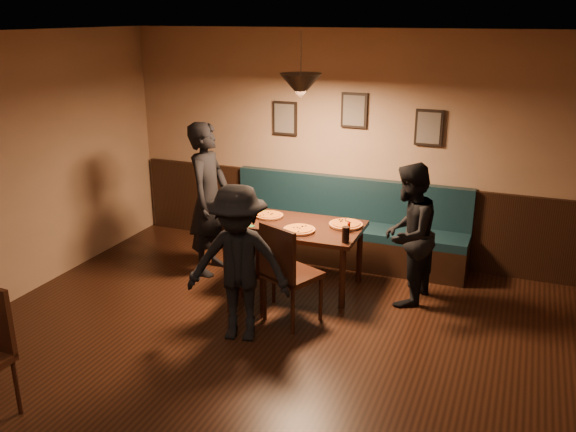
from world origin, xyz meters
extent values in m
plane|color=black|center=(0.00, 0.00, 0.00)|extent=(7.00, 7.00, 0.00)
plane|color=silver|center=(0.00, 0.00, 2.80)|extent=(7.00, 7.00, 0.00)
plane|color=#8C704F|center=(0.00, 3.50, 1.40)|extent=(6.00, 0.00, 6.00)
cube|color=black|center=(0.00, 3.47, 0.50)|extent=(5.88, 0.06, 1.00)
cube|color=black|center=(-0.90, 3.47, 1.70)|extent=(0.32, 0.04, 0.42)
cube|color=black|center=(0.00, 3.47, 1.85)|extent=(0.32, 0.04, 0.42)
cube|color=black|center=(0.90, 3.47, 1.70)|extent=(0.32, 0.04, 0.42)
cone|color=black|center=(-0.25, 2.30, 2.25)|extent=(0.44, 0.44, 0.25)
cube|color=black|center=(-0.25, 2.30, 0.36)|extent=(1.38, 0.90, 0.73)
imported|color=black|center=(-1.40, 2.32, 0.90)|extent=(0.47, 0.68, 1.80)
imported|color=black|center=(0.94, 2.37, 0.76)|extent=(0.68, 0.82, 1.52)
imported|color=black|center=(-0.37, 1.02, 0.76)|extent=(1.07, 0.75, 1.51)
cylinder|color=gold|center=(-0.68, 2.45, 0.75)|extent=(0.39, 0.39, 0.04)
cylinder|color=orange|center=(-0.19, 2.12, 0.75)|extent=(0.39, 0.39, 0.04)
cylinder|color=orange|center=(0.23, 2.47, 0.75)|extent=(0.39, 0.39, 0.04)
cylinder|color=black|center=(0.36, 2.00, 0.81)|extent=(0.09, 0.09, 0.17)
cylinder|color=#A71F05|center=(0.31, 2.29, 0.80)|extent=(0.03, 0.03, 0.13)
cube|color=#1D6D1F|center=(-0.83, 2.58, 0.73)|extent=(0.15, 0.15, 0.01)
cube|color=#1D6E35|center=(-0.80, 2.05, 0.73)|extent=(0.20, 0.20, 0.01)
cube|color=silver|center=(-0.24, 1.91, 0.73)|extent=(0.18, 0.05, 0.00)
camera|label=1|loc=(1.96, -3.59, 2.96)|focal=37.69mm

